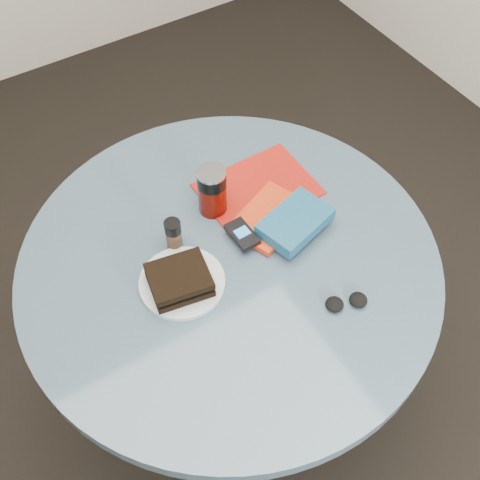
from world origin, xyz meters
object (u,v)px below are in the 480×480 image
sandwich (179,280)px  novel (295,222)px  table (230,295)px  plate (182,283)px  mp3_player (242,234)px  headphones (346,302)px  pepper_grinder (174,235)px  magazine (258,189)px  red_book (269,217)px  soda_can (212,191)px

sandwich → novel: size_ratio=0.88×
table → plate: plate is taller
novel → mp3_player: novel is taller
plate → headphones: (0.28, -0.24, 0.01)m
plate → table: bearing=2.3°
pepper_grinder → mp3_player: size_ratio=1.01×
mp3_player → table: bearing=-153.4°
magazine → red_book: size_ratio=1.49×
red_book → mp3_player: size_ratio=2.15×
sandwich → headphones: sandwich is taller
magazine → novel: bearing=-90.5°
red_book → mp3_player: mp3_player is taller
sandwich → magazine: (0.31, 0.16, -0.03)m
red_book → novel: size_ratio=1.11×
soda_can → mp3_player: (0.01, -0.13, -0.04)m
table → red_book: red_book is taller
mp3_player → headphones: 0.29m
table → sandwich: bearing=-174.2°
red_book → table: bearing=175.5°
plate → novel: bearing=-2.0°
table → novel: bearing=-5.2°
plate → pepper_grinder: size_ratio=2.21×
table → plate: 0.21m
pepper_grinder → mp3_player: pepper_grinder is taller
magazine → red_book: 0.11m
sandwich → novel: 0.31m
novel → soda_can: bearing=112.6°
sandwich → pepper_grinder: size_ratio=1.69×
sandwich → table: bearing=5.8°
headphones → sandwich: bearing=141.4°
soda_can → magazine: 0.15m
sandwich → pepper_grinder: pepper_grinder is taller
red_book → headphones: size_ratio=1.83×
red_book → headphones: bearing=-109.9°
plate → headphones: headphones is taller
soda_can → mp3_player: bearing=-86.7°
pepper_grinder → table: bearing=-47.2°
soda_can → red_book: bearing=-47.5°
soda_can → table: bearing=-106.6°
plate → sandwich: (-0.01, -0.01, 0.03)m
table → red_book: (0.14, 0.05, 0.18)m
novel → mp3_player: 0.13m
novel → plate: bearing=162.7°
plate → magazine: 0.34m
pepper_grinder → headphones: size_ratio=0.85×
soda_can → red_book: size_ratio=0.70×
soda_can → red_book: 0.15m
table → pepper_grinder: 0.25m
magazine → soda_can: bearing=177.7°
soda_can → red_book: soda_can is taller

